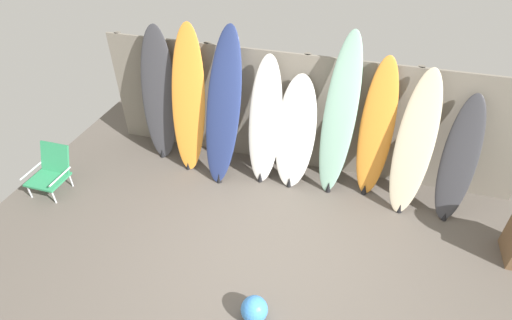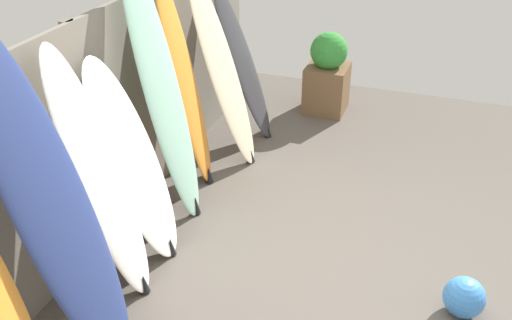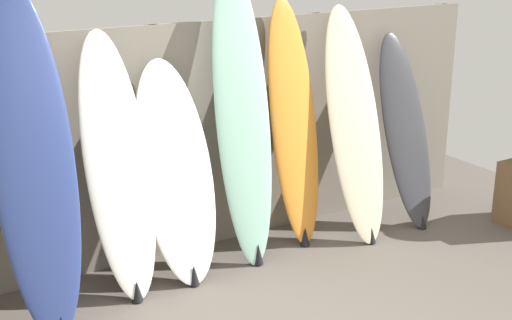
{
  "view_description": "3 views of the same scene",
  "coord_description": "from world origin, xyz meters",
  "px_view_note": "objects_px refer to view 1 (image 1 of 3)",
  "views": [
    {
      "loc": [
        0.77,
        -3.03,
        3.87
      ],
      "look_at": [
        -0.3,
        0.61,
        0.99
      ],
      "focal_mm": 28.0,
      "sensor_mm": 36.0,
      "label": 1
    },
    {
      "loc": [
        -3.1,
        -0.39,
        2.9
      ],
      "look_at": [
        0.33,
        0.81,
        0.78
      ],
      "focal_mm": 40.0,
      "sensor_mm": 36.0,
      "label": 2
    },
    {
      "loc": [
        -2.03,
        -2.78,
        2.45
      ],
      "look_at": [
        0.24,
        0.97,
        1.03
      ],
      "focal_mm": 50.0,
      "sensor_mm": 36.0,
      "label": 3
    }
  ],
  "objects_px": {
    "surfboard_white_4": "(295,134)",
    "surfboard_charcoal_8": "(459,160)",
    "surfboard_charcoal_0": "(159,96)",
    "surfboard_orange_1": "(188,102)",
    "surfboard_seafoam_5": "(339,119)",
    "surfboard_orange_6": "(376,131)",
    "surfboard_navy_2": "(223,109)",
    "surfboard_white_3": "(265,122)",
    "beach_chair": "(51,170)",
    "surfboard_cream_7": "(414,146)",
    "beach_ball": "(254,309)"
  },
  "relations": [
    {
      "from": "surfboard_orange_1",
      "to": "surfboard_orange_6",
      "type": "height_order",
      "value": "surfboard_orange_1"
    },
    {
      "from": "surfboard_charcoal_0",
      "to": "surfboard_orange_1",
      "type": "xyz_separation_m",
      "value": [
        0.53,
        -0.1,
        0.04
      ]
    },
    {
      "from": "surfboard_navy_2",
      "to": "surfboard_white_3",
      "type": "height_order",
      "value": "surfboard_navy_2"
    },
    {
      "from": "surfboard_white_3",
      "to": "surfboard_white_4",
      "type": "height_order",
      "value": "surfboard_white_3"
    },
    {
      "from": "surfboard_seafoam_5",
      "to": "surfboard_orange_6",
      "type": "distance_m",
      "value": 0.52
    },
    {
      "from": "beach_chair",
      "to": "surfboard_white_4",
      "type": "bearing_deg",
      "value": 0.33
    },
    {
      "from": "surfboard_orange_1",
      "to": "surfboard_navy_2",
      "type": "relative_size",
      "value": 0.98
    },
    {
      "from": "surfboard_orange_6",
      "to": "beach_ball",
      "type": "distance_m",
      "value": 2.8
    },
    {
      "from": "surfboard_navy_2",
      "to": "surfboard_white_3",
      "type": "relative_size",
      "value": 1.19
    },
    {
      "from": "beach_chair",
      "to": "surfboard_orange_6",
      "type": "bearing_deg",
      "value": -3.33
    },
    {
      "from": "surfboard_white_4",
      "to": "surfboard_orange_6",
      "type": "bearing_deg",
      "value": 4.79
    },
    {
      "from": "surfboard_charcoal_0",
      "to": "surfboard_orange_6",
      "type": "relative_size",
      "value": 1.05
    },
    {
      "from": "surfboard_cream_7",
      "to": "surfboard_navy_2",
      "type": "bearing_deg",
      "value": -178.71
    },
    {
      "from": "surfboard_orange_6",
      "to": "surfboard_charcoal_8",
      "type": "bearing_deg",
      "value": -7.32
    },
    {
      "from": "surfboard_charcoal_0",
      "to": "surfboard_charcoal_8",
      "type": "xyz_separation_m",
      "value": [
        4.26,
        -0.12,
        -0.21
      ]
    },
    {
      "from": "surfboard_white_4",
      "to": "surfboard_seafoam_5",
      "type": "height_order",
      "value": "surfboard_seafoam_5"
    },
    {
      "from": "surfboard_navy_2",
      "to": "surfboard_charcoal_8",
      "type": "relative_size",
      "value": 1.35
    },
    {
      "from": "surfboard_white_3",
      "to": "surfboard_white_4",
      "type": "bearing_deg",
      "value": 2.85
    },
    {
      "from": "surfboard_white_3",
      "to": "surfboard_seafoam_5",
      "type": "height_order",
      "value": "surfboard_seafoam_5"
    },
    {
      "from": "beach_ball",
      "to": "surfboard_charcoal_0",
      "type": "bearing_deg",
      "value": 131.99
    },
    {
      "from": "surfboard_white_4",
      "to": "surfboard_charcoal_8",
      "type": "relative_size",
      "value": 0.98
    },
    {
      "from": "surfboard_cream_7",
      "to": "beach_ball",
      "type": "distance_m",
      "value": 2.87
    },
    {
      "from": "surfboard_navy_2",
      "to": "surfboard_seafoam_5",
      "type": "height_order",
      "value": "surfboard_seafoam_5"
    },
    {
      "from": "surfboard_white_4",
      "to": "surfboard_seafoam_5",
      "type": "xyz_separation_m",
      "value": [
        0.57,
        0.03,
        0.32
      ]
    },
    {
      "from": "surfboard_orange_1",
      "to": "beach_ball",
      "type": "xyz_separation_m",
      "value": [
        1.71,
        -2.39,
        -0.91
      ]
    },
    {
      "from": "surfboard_charcoal_0",
      "to": "surfboard_orange_1",
      "type": "bearing_deg",
      "value": -10.41
    },
    {
      "from": "surfboard_charcoal_8",
      "to": "beach_ball",
      "type": "xyz_separation_m",
      "value": [
        -2.03,
        -2.36,
        -0.66
      ]
    },
    {
      "from": "surfboard_orange_1",
      "to": "surfboard_white_4",
      "type": "relative_size",
      "value": 1.35
    },
    {
      "from": "surfboard_white_3",
      "to": "beach_chair",
      "type": "xyz_separation_m",
      "value": [
        -2.83,
        -1.19,
        -0.57
      ]
    },
    {
      "from": "surfboard_orange_1",
      "to": "beach_ball",
      "type": "height_order",
      "value": "surfboard_orange_1"
    },
    {
      "from": "surfboard_white_4",
      "to": "surfboard_charcoal_8",
      "type": "bearing_deg",
      "value": -1.26
    },
    {
      "from": "surfboard_orange_6",
      "to": "surfboard_charcoal_8",
      "type": "height_order",
      "value": "surfboard_orange_6"
    },
    {
      "from": "surfboard_white_3",
      "to": "surfboard_navy_2",
      "type": "bearing_deg",
      "value": -170.2
    },
    {
      "from": "surfboard_white_4",
      "to": "beach_ball",
      "type": "xyz_separation_m",
      "value": [
        0.11,
        -2.41,
        -0.64
      ]
    },
    {
      "from": "surfboard_seafoam_5",
      "to": "beach_chair",
      "type": "height_order",
      "value": "surfboard_seafoam_5"
    },
    {
      "from": "surfboard_white_4",
      "to": "surfboard_navy_2",
      "type": "bearing_deg",
      "value": -173.17
    },
    {
      "from": "surfboard_charcoal_0",
      "to": "beach_chair",
      "type": "bearing_deg",
      "value": -131.58
    },
    {
      "from": "surfboard_orange_1",
      "to": "surfboard_white_3",
      "type": "bearing_deg",
      "value": -0.08
    },
    {
      "from": "surfboard_seafoam_5",
      "to": "beach_ball",
      "type": "distance_m",
      "value": 2.66
    },
    {
      "from": "surfboard_orange_1",
      "to": "surfboard_cream_7",
      "type": "height_order",
      "value": "surfboard_orange_1"
    },
    {
      "from": "surfboard_charcoal_8",
      "to": "surfboard_white_4",
      "type": "bearing_deg",
      "value": 178.74
    },
    {
      "from": "surfboard_white_3",
      "to": "surfboard_white_4",
      "type": "xyz_separation_m",
      "value": [
        0.44,
        0.02,
        -0.12
      ]
    },
    {
      "from": "beach_chair",
      "to": "surfboard_orange_1",
      "type": "bearing_deg",
      "value": 15.43
    },
    {
      "from": "surfboard_charcoal_0",
      "to": "beach_ball",
      "type": "distance_m",
      "value": 3.45
    },
    {
      "from": "beach_ball",
      "to": "surfboard_orange_6",
      "type": "bearing_deg",
      "value": 68.93
    },
    {
      "from": "surfboard_seafoam_5",
      "to": "surfboard_charcoal_8",
      "type": "relative_size",
      "value": 1.38
    },
    {
      "from": "surfboard_charcoal_0",
      "to": "surfboard_orange_6",
      "type": "height_order",
      "value": "surfboard_charcoal_0"
    },
    {
      "from": "surfboard_orange_1",
      "to": "surfboard_navy_2",
      "type": "xyz_separation_m",
      "value": [
        0.57,
        -0.1,
        0.02
      ]
    },
    {
      "from": "surfboard_cream_7",
      "to": "surfboard_white_4",
      "type": "bearing_deg",
      "value": 177.66
    },
    {
      "from": "beach_ball",
      "to": "surfboard_cream_7",
      "type": "bearing_deg",
      "value": 58.18
    }
  ]
}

